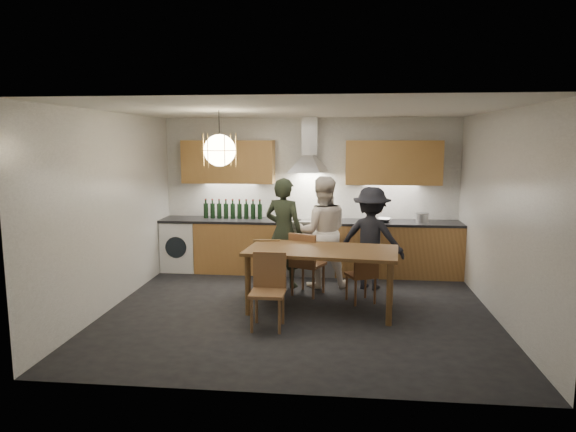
# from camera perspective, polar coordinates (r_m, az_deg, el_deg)

# --- Properties ---
(ground) EXTENTS (5.00, 5.00, 0.00)m
(ground) POSITION_cam_1_polar(r_m,az_deg,el_deg) (6.89, 1.20, -10.45)
(ground) COLOR black
(ground) RESTS_ON ground
(room_shell) EXTENTS (5.02, 4.52, 2.61)m
(room_shell) POSITION_cam_1_polar(r_m,az_deg,el_deg) (6.53, 1.25, 3.86)
(room_shell) COLOR white
(room_shell) RESTS_ON ground
(counter_run) EXTENTS (5.00, 0.62, 0.90)m
(counter_run) POSITION_cam_1_polar(r_m,az_deg,el_deg) (8.64, 2.45, -3.42)
(counter_run) COLOR #BB8448
(counter_run) RESTS_ON ground
(range_stove) EXTENTS (0.90, 0.60, 0.92)m
(range_stove) POSITION_cam_1_polar(r_m,az_deg,el_deg) (8.64, 2.29, -3.48)
(range_stove) COLOR silver
(range_stove) RESTS_ON ground
(wall_fixtures) EXTENTS (4.30, 0.54, 1.10)m
(wall_fixtures) POSITION_cam_1_polar(r_m,az_deg,el_deg) (8.58, 2.40, 6.08)
(wall_fixtures) COLOR tan
(wall_fixtures) RESTS_ON ground
(pendant_lamp) EXTENTS (0.43, 0.43, 0.70)m
(pendant_lamp) POSITION_cam_1_polar(r_m,az_deg,el_deg) (6.57, -7.60, 7.25)
(pendant_lamp) COLOR black
(pendant_lamp) RESTS_ON ground
(dining_table) EXTENTS (2.04, 1.18, 0.82)m
(dining_table) POSITION_cam_1_polar(r_m,az_deg,el_deg) (6.73, 3.77, -4.46)
(dining_table) COLOR brown
(dining_table) RESTS_ON ground
(chair_back_left) EXTENTS (0.43, 0.43, 0.84)m
(chair_back_left) POSITION_cam_1_polar(r_m,az_deg,el_deg) (7.37, -2.35, -5.25)
(chair_back_left) COLOR brown
(chair_back_left) RESTS_ON ground
(chair_back_mid) EXTENTS (0.55, 0.55, 0.92)m
(chair_back_mid) POSITION_cam_1_polar(r_m,az_deg,el_deg) (7.36, 1.95, -4.91)
(chair_back_mid) COLOR brown
(chair_back_mid) RESTS_ON ground
(chair_back_right) EXTENTS (0.47, 0.47, 0.79)m
(chair_back_right) POSITION_cam_1_polar(r_m,az_deg,el_deg) (7.10, 8.37, -6.11)
(chair_back_right) COLOR brown
(chair_back_right) RESTS_ON ground
(chair_front) EXTENTS (0.41, 0.41, 0.89)m
(chair_front) POSITION_cam_1_polar(r_m,az_deg,el_deg) (6.20, -2.18, -7.66)
(chair_front) COLOR brown
(chair_front) RESTS_ON ground
(person_left) EXTENTS (0.71, 0.58, 1.67)m
(person_left) POSITION_cam_1_polar(r_m,az_deg,el_deg) (7.79, -0.47, -1.85)
(person_left) COLOR black
(person_left) RESTS_ON ground
(person_mid) EXTENTS (0.91, 0.75, 1.69)m
(person_mid) POSITION_cam_1_polar(r_m,az_deg,el_deg) (7.80, 3.78, -1.78)
(person_mid) COLOR silver
(person_mid) RESTS_ON ground
(person_right) EXTENTS (1.12, 0.84, 1.54)m
(person_right) POSITION_cam_1_polar(r_m,az_deg,el_deg) (7.78, 9.22, -2.46)
(person_right) COLOR black
(person_right) RESTS_ON ground
(mixing_bowl) EXTENTS (0.31, 0.31, 0.06)m
(mixing_bowl) POSITION_cam_1_polar(r_m,az_deg,el_deg) (8.52, 10.60, -0.44)
(mixing_bowl) COLOR #ADADB0
(mixing_bowl) RESTS_ON counter_run
(stock_pot) EXTENTS (0.22, 0.22, 0.14)m
(stock_pot) POSITION_cam_1_polar(r_m,az_deg,el_deg) (8.62, 14.67, -0.20)
(stock_pot) COLOR silver
(stock_pot) RESTS_ON counter_run
(wine_bottles) EXTENTS (1.01, 0.08, 0.33)m
(wine_bottles) POSITION_cam_1_polar(r_m,az_deg,el_deg) (8.77, -6.16, 0.78)
(wine_bottles) COLOR black
(wine_bottles) RESTS_ON counter_run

